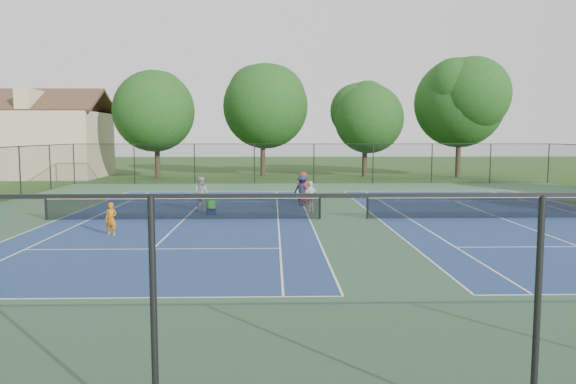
{
  "coord_description": "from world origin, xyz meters",
  "views": [
    {
      "loc": [
        -3.12,
        -24.35,
        3.69
      ],
      "look_at": [
        -2.48,
        -1.0,
        1.3
      ],
      "focal_mm": 35.0,
      "sensor_mm": 36.0,
      "label": 1
    }
  ],
  "objects_px": {
    "child_player": "(111,219)",
    "instructor": "(201,194)",
    "tree_back_b": "(263,102)",
    "ball_crate": "(211,212)",
    "bystander_a": "(311,197)",
    "bystander_b": "(302,190)",
    "tree_back_c": "(365,114)",
    "tree_back_d": "(460,98)",
    "tree_back_a": "(156,107)",
    "bystander_c": "(303,187)",
    "clapboard_house": "(43,142)",
    "ball_hopper": "(211,204)"
  },
  "relations": [
    {
      "from": "child_player",
      "to": "ball_crate",
      "type": "height_order",
      "value": "child_player"
    },
    {
      "from": "tree_back_b",
      "to": "bystander_c",
      "type": "distance_m",
      "value": 21.16
    },
    {
      "from": "child_player",
      "to": "bystander_b",
      "type": "xyz_separation_m",
      "value": [
        7.47,
        8.43,
        0.2
      ]
    },
    {
      "from": "clapboard_house",
      "to": "child_player",
      "type": "bearing_deg",
      "value": -64.19
    },
    {
      "from": "instructor",
      "to": "bystander_c",
      "type": "bearing_deg",
      "value": -133.18
    },
    {
      "from": "bystander_b",
      "to": "ball_crate",
      "type": "height_order",
      "value": "bystander_b"
    },
    {
      "from": "instructor",
      "to": "bystander_a",
      "type": "bearing_deg",
      "value": -172.07
    },
    {
      "from": "tree_back_a",
      "to": "tree_back_d",
      "type": "bearing_deg",
      "value": 0.0
    },
    {
      "from": "ball_hopper",
      "to": "tree_back_a",
      "type": "bearing_deg",
      "value": 107.27
    },
    {
      "from": "bystander_b",
      "to": "tree_back_a",
      "type": "bearing_deg",
      "value": -26.86
    },
    {
      "from": "ball_hopper",
      "to": "clapboard_house",
      "type": "bearing_deg",
      "value": 125.82
    },
    {
      "from": "instructor",
      "to": "bystander_c",
      "type": "relative_size",
      "value": 0.98
    },
    {
      "from": "bystander_b",
      "to": "ball_crate",
      "type": "relative_size",
      "value": 3.93
    },
    {
      "from": "child_player",
      "to": "tree_back_b",
      "type": "bearing_deg",
      "value": 93.08
    },
    {
      "from": "tree_back_c",
      "to": "bystander_a",
      "type": "bearing_deg",
      "value": -105.38
    },
    {
      "from": "tree_back_d",
      "to": "ball_crate",
      "type": "xyz_separation_m",
      "value": [
        -18.98,
        -22.58,
        -6.68
      ]
    },
    {
      "from": "tree_back_a",
      "to": "bystander_a",
      "type": "height_order",
      "value": "tree_back_a"
    },
    {
      "from": "tree_back_c",
      "to": "tree_back_d",
      "type": "xyz_separation_m",
      "value": [
        8.0,
        -1.0,
        1.34
      ]
    },
    {
      "from": "child_player",
      "to": "ball_hopper",
      "type": "height_order",
      "value": "child_player"
    },
    {
      "from": "tree_back_d",
      "to": "child_player",
      "type": "relative_size",
      "value": 8.5
    },
    {
      "from": "tree_back_b",
      "to": "bystander_c",
      "type": "relative_size",
      "value": 5.92
    },
    {
      "from": "bystander_c",
      "to": "ball_hopper",
      "type": "distance_m",
      "value": 6.29
    },
    {
      "from": "instructor",
      "to": "bystander_b",
      "type": "relative_size",
      "value": 1.03
    },
    {
      "from": "bystander_c",
      "to": "tree_back_c",
      "type": "bearing_deg",
      "value": -122.47
    },
    {
      "from": "tree_back_a",
      "to": "tree_back_b",
      "type": "relative_size",
      "value": 0.91
    },
    {
      "from": "child_player",
      "to": "bystander_c",
      "type": "height_order",
      "value": "bystander_c"
    },
    {
      "from": "tree_back_b",
      "to": "tree_back_d",
      "type": "relative_size",
      "value": 0.97
    },
    {
      "from": "bystander_a",
      "to": "bystander_c",
      "type": "distance_m",
      "value": 3.79
    },
    {
      "from": "instructor",
      "to": "child_player",
      "type": "bearing_deg",
      "value": 87.73
    },
    {
      "from": "tree_back_d",
      "to": "ball_hopper",
      "type": "relative_size",
      "value": 27.8
    },
    {
      "from": "ball_crate",
      "to": "tree_back_b",
      "type": "bearing_deg",
      "value": 85.39
    },
    {
      "from": "child_player",
      "to": "ball_crate",
      "type": "bearing_deg",
      "value": 72.41
    },
    {
      "from": "bystander_b",
      "to": "bystander_a",
      "type": "bearing_deg",
      "value": 128.23
    },
    {
      "from": "child_player",
      "to": "instructor",
      "type": "relative_size",
      "value": 0.74
    },
    {
      "from": "tree_back_c",
      "to": "ball_hopper",
      "type": "xyz_separation_m",
      "value": [
        -10.98,
        -23.58,
        -5.0
      ]
    },
    {
      "from": "tree_back_b",
      "to": "bystander_c",
      "type": "xyz_separation_m",
      "value": [
        2.52,
        -20.21,
        -5.75
      ]
    },
    {
      "from": "tree_back_b",
      "to": "bystander_a",
      "type": "bearing_deg",
      "value": -83.64
    },
    {
      "from": "tree_back_c",
      "to": "child_player",
      "type": "bearing_deg",
      "value": -115.97
    },
    {
      "from": "instructor",
      "to": "bystander_c",
      "type": "height_order",
      "value": "bystander_c"
    },
    {
      "from": "bystander_c",
      "to": "ball_hopper",
      "type": "height_order",
      "value": "bystander_c"
    },
    {
      "from": "tree_back_b",
      "to": "tree_back_a",
      "type": "bearing_deg",
      "value": -167.47
    },
    {
      "from": "clapboard_house",
      "to": "tree_back_a",
      "type": "bearing_deg",
      "value": -5.71
    },
    {
      "from": "child_player",
      "to": "instructor",
      "type": "xyz_separation_m",
      "value": [
        2.42,
        6.74,
        0.22
      ]
    },
    {
      "from": "tree_back_b",
      "to": "ball_crate",
      "type": "xyz_separation_m",
      "value": [
        -1.98,
        -24.58,
        -6.45
      ]
    },
    {
      "from": "bystander_a",
      "to": "bystander_b",
      "type": "distance_m",
      "value": 2.6
    },
    {
      "from": "tree_back_a",
      "to": "instructor",
      "type": "bearing_deg",
      "value": -73.2
    },
    {
      "from": "clapboard_house",
      "to": "instructor",
      "type": "distance_m",
      "value": 27.6
    },
    {
      "from": "clapboard_house",
      "to": "instructor",
      "type": "xyz_separation_m",
      "value": [
        16.37,
        -22.1,
        -2.26
      ]
    },
    {
      "from": "tree_back_a",
      "to": "tree_back_c",
      "type": "xyz_separation_m",
      "value": [
        18.0,
        1.0,
        -0.56
      ]
    },
    {
      "from": "tree_back_c",
      "to": "ball_crate",
      "type": "relative_size",
      "value": 20.47
    }
  ]
}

